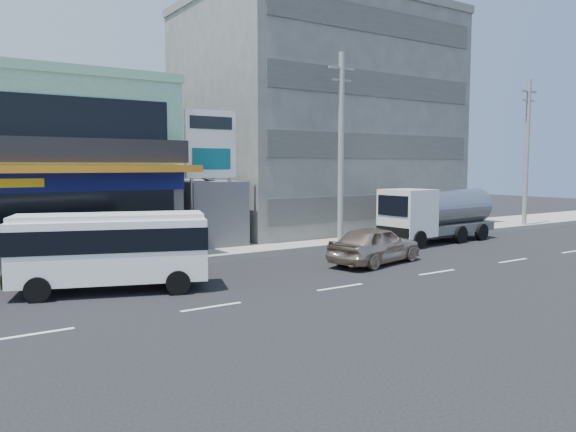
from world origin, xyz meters
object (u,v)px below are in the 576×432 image
object	(u,v)px
sedan	(375,245)
motorcycle_rider	(180,257)
utility_pole_near	(341,149)
minibus	(111,246)
shop_building	(23,172)
billboard	(211,152)
satellite_dish	(204,180)
utility_pole_far	(527,153)
tanker_truck	(435,213)
concrete_building	(316,124)

from	to	relation	value
sedan	motorcycle_rider	world-z (taller)	motorcycle_rider
sedan	utility_pole_near	bearing A→B (deg)	-33.98
minibus	sedan	xyz separation A→B (m)	(11.19, -0.87, -0.75)
shop_building	billboard	xyz separation A→B (m)	(7.50, -4.75, 0.93)
billboard	utility_pole_near	distance (m)	6.75
shop_building	minibus	size ratio (longest dim) A/B	1.86
satellite_dish	utility_pole_far	distance (m)	22.35
utility_pole_far	minibus	distance (m)	29.36
sedan	motorcycle_rider	distance (m)	8.49
utility_pole_near	sedan	xyz separation A→B (m)	(-1.72, -4.52, -4.31)
tanker_truck	utility_pole_far	bearing A→B (deg)	6.96
shop_building	tanker_truck	distance (m)	21.38
motorcycle_rider	sedan	bearing A→B (deg)	-13.01
utility_pole_near	motorcycle_rider	world-z (taller)	utility_pole_near
billboard	utility_pole_far	xyz separation A→B (m)	(22.50, -1.80, 0.22)
minibus	concrete_building	bearing A→B (deg)	33.63
satellite_dish	utility_pole_near	xyz separation A→B (m)	(6.00, -3.60, 1.57)
satellite_dish	motorcycle_rider	world-z (taller)	satellite_dish
utility_pole_near	utility_pole_far	world-z (taller)	same
satellite_dish	tanker_truck	xyz separation A→B (m)	(11.77, -4.85, -1.95)
motorcycle_rider	satellite_dish	bearing A→B (deg)	57.21
billboard	tanker_truck	xyz separation A→B (m)	(12.27, -3.05, -3.30)
satellite_dish	shop_building	bearing A→B (deg)	159.79
utility_pole_far	motorcycle_rider	xyz separation A→B (m)	(-26.00, -2.61, -4.34)
concrete_building	utility_pole_near	size ratio (longest dim) A/B	1.60
shop_building	billboard	bearing A→B (deg)	-32.32
utility_pole_near	tanker_truck	distance (m)	6.88
shop_building	concrete_building	bearing A→B (deg)	3.35
utility_pole_near	satellite_dish	bearing A→B (deg)	149.04
satellite_dish	utility_pole_far	world-z (taller)	utility_pole_far
concrete_building	minibus	distance (m)	21.02
tanker_truck	minibus	bearing A→B (deg)	-172.68
minibus	tanker_truck	bearing A→B (deg)	7.32
utility_pole_near	concrete_building	bearing A→B (deg)	62.24
satellite_dish	billboard	distance (m)	2.31
concrete_building	utility_pole_far	distance (m)	14.32
shop_building	billboard	size ratio (longest dim) A/B	1.80
billboard	concrete_building	bearing A→B (deg)	28.92
minibus	utility_pole_near	bearing A→B (deg)	15.78
utility_pole_far	tanker_truck	size ratio (longest dim) A/B	1.28
sedan	utility_pole_far	bearing A→B (deg)	-88.80
satellite_dish	utility_pole_near	bearing A→B (deg)	-30.96
concrete_building	satellite_dish	bearing A→B (deg)	-158.20
utility_pole_far	sedan	distance (m)	18.79
utility_pole_far	satellite_dish	bearing A→B (deg)	170.71
concrete_building	motorcycle_rider	distance (m)	18.40
concrete_building	motorcycle_rider	xyz separation A→B (m)	(-14.00, -10.21, -6.19)
shop_building	billboard	distance (m)	8.92
sedan	shop_building	bearing A→B (deg)	34.85
utility_pole_near	motorcycle_rider	bearing A→B (deg)	-165.37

